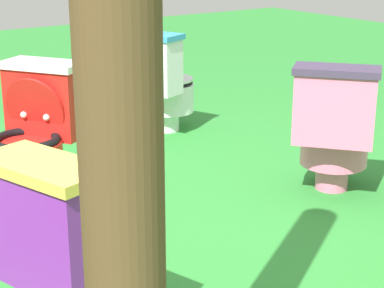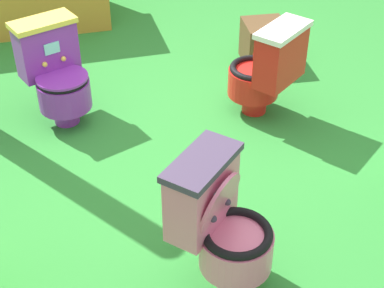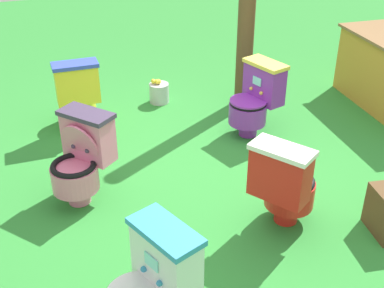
# 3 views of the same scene
# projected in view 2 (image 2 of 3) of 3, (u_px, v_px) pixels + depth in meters

# --- Properties ---
(ground) EXTENTS (14.00, 14.00, 0.00)m
(ground) POSITION_uv_depth(u_px,v_px,m) (173.00, 146.00, 4.00)
(ground) COLOR #2D8433
(toilet_pink) EXTENTS (0.62, 0.64, 0.73)m
(toilet_pink) POSITION_uv_depth(u_px,v_px,m) (220.00, 223.00, 2.87)
(toilet_pink) COLOR pink
(toilet_pink) RESTS_ON ground
(toilet_purple) EXTENTS (0.53, 0.59, 0.73)m
(toilet_purple) POSITION_uv_depth(u_px,v_px,m) (56.00, 73.00, 4.08)
(toilet_purple) COLOR purple
(toilet_purple) RESTS_ON ground
(toilet_red) EXTENTS (0.61, 0.63, 0.73)m
(toilet_red) POSITION_uv_depth(u_px,v_px,m) (266.00, 69.00, 4.11)
(toilet_red) COLOR red
(toilet_red) RESTS_ON ground
(small_crate) EXTENTS (0.39, 0.39, 0.35)m
(small_crate) POSITION_uv_depth(u_px,v_px,m) (264.00, 42.00, 4.89)
(small_crate) COLOR brown
(small_crate) RESTS_ON ground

